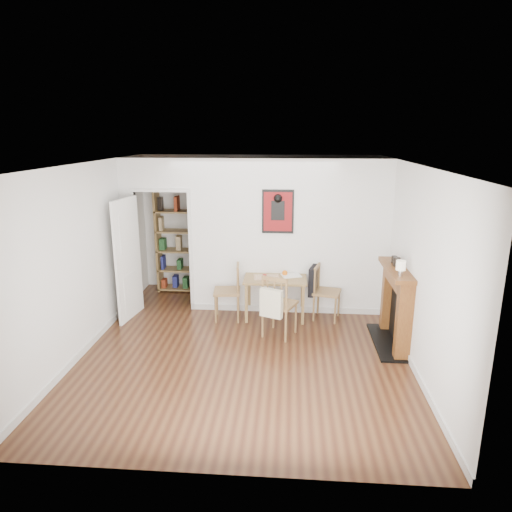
# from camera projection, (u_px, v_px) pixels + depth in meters

# --- Properties ---
(ground) EXTENTS (5.20, 5.20, 0.00)m
(ground) POSITION_uv_depth(u_px,v_px,m) (246.00, 346.00, 6.64)
(ground) COLOR #51311A
(ground) RESTS_ON ground
(room_shell) EXTENTS (5.20, 5.20, 5.20)m
(room_shell) POSITION_uv_depth(u_px,v_px,m) (259.00, 238.00, 7.58)
(room_shell) COLOR white
(room_shell) RESTS_ON ground
(dining_table) EXTENTS (1.02, 0.65, 0.70)m
(dining_table) POSITION_uv_depth(u_px,v_px,m) (275.00, 282.00, 7.51)
(dining_table) COLOR olive
(dining_table) RESTS_ON ground
(chair_left) EXTENTS (0.51, 0.51, 0.94)m
(chair_left) POSITION_uv_depth(u_px,v_px,m) (227.00, 292.00, 7.48)
(chair_left) COLOR olive
(chair_left) RESTS_ON ground
(chair_right) EXTENTS (0.60, 0.55, 0.91)m
(chair_right) POSITION_uv_depth(u_px,v_px,m) (326.00, 292.00, 7.49)
(chair_right) COLOR olive
(chair_right) RESTS_ON ground
(chair_front) EXTENTS (0.65, 0.68, 0.98)m
(chair_front) POSITION_uv_depth(u_px,v_px,m) (279.00, 305.00, 6.85)
(chair_front) COLOR olive
(chair_front) RESTS_ON ground
(bookshelf) EXTENTS (0.85, 0.34, 2.01)m
(bookshelf) POSITION_uv_depth(u_px,v_px,m) (179.00, 241.00, 8.73)
(bookshelf) COLOR olive
(bookshelf) RESTS_ON ground
(fireplace) EXTENTS (0.45, 1.25, 1.16)m
(fireplace) POSITION_uv_depth(u_px,v_px,m) (397.00, 304.00, 6.56)
(fireplace) COLOR brown
(fireplace) RESTS_ON ground
(red_glass) EXTENTS (0.07, 0.07, 0.09)m
(red_glass) POSITION_uv_depth(u_px,v_px,m) (264.00, 277.00, 7.37)
(red_glass) COLOR maroon
(red_glass) RESTS_ON dining_table
(orange_fruit) EXTENTS (0.09, 0.09, 0.09)m
(orange_fruit) POSITION_uv_depth(u_px,v_px,m) (285.00, 273.00, 7.58)
(orange_fruit) COLOR orange
(orange_fruit) RESTS_ON dining_table
(placemat) EXTENTS (0.45, 0.36, 0.00)m
(placemat) POSITION_uv_depth(u_px,v_px,m) (267.00, 277.00, 7.50)
(placemat) COLOR beige
(placemat) RESTS_ON dining_table
(notebook) EXTENTS (0.36, 0.30, 0.02)m
(notebook) POSITION_uv_depth(u_px,v_px,m) (291.00, 276.00, 7.56)
(notebook) COLOR white
(notebook) RESTS_ON dining_table
(mantel_lamp) EXTENTS (0.13, 0.13, 0.20)m
(mantel_lamp) POSITION_uv_depth(u_px,v_px,m) (401.00, 266.00, 6.04)
(mantel_lamp) COLOR silver
(mantel_lamp) RESTS_ON fireplace
(ceramic_jar_a) EXTENTS (0.10, 0.10, 0.12)m
(ceramic_jar_a) POSITION_uv_depth(u_px,v_px,m) (397.00, 262.00, 6.48)
(ceramic_jar_a) COLOR black
(ceramic_jar_a) RESTS_ON fireplace
(ceramic_jar_b) EXTENTS (0.08, 0.08, 0.10)m
(ceramic_jar_b) POSITION_uv_depth(u_px,v_px,m) (394.00, 259.00, 6.64)
(ceramic_jar_b) COLOR black
(ceramic_jar_b) RESTS_ON fireplace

